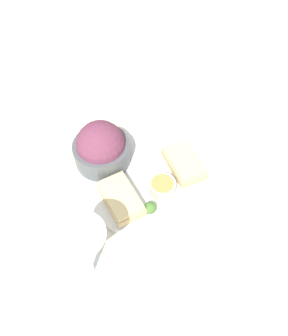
{
  "coord_description": "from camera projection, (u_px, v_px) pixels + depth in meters",
  "views": [
    {
      "loc": [
        -0.38,
        0.12,
        0.58
      ],
      "look_at": [
        0.0,
        0.0,
        0.03
      ],
      "focal_mm": 35.0,
      "sensor_mm": 36.0,
      "label": 1
    }
  ],
  "objects": [
    {
      "name": "cheese_toast_near",
      "position": [
        184.0,
        163.0,
        0.69
      ],
      "size": [
        0.11,
        0.07,
        0.03
      ],
      "color": "#D1B27F",
      "rests_on": "dinner_plate"
    },
    {
      "name": "cheese_toast_far",
      "position": [
        121.0,
        198.0,
        0.64
      ],
      "size": [
        0.11,
        0.08,
        0.03
      ],
      "color": "#D1B27F",
      "rests_on": "dinner_plate"
    },
    {
      "name": "ground_plane",
      "position": [
        144.0,
        177.0,
        0.7
      ],
      "size": [
        4.0,
        4.0,
        0.0
      ],
      "primitive_type": "plane",
      "color": "beige"
    },
    {
      "name": "garnish",
      "position": [
        150.0,
        208.0,
        0.63
      ],
      "size": [
        0.02,
        0.02,
        0.02
      ],
      "color": "#477533",
      "rests_on": "dinner_plate"
    },
    {
      "name": "dinner_plate",
      "position": [
        144.0,
        175.0,
        0.7
      ],
      "size": [
        0.28,
        0.28,
        0.01
      ],
      "color": "silver",
      "rests_on": "ground_plane"
    },
    {
      "name": "sauce_ramekin",
      "position": [
        162.0,
        186.0,
        0.66
      ],
      "size": [
        0.06,
        0.06,
        0.03
      ],
      "color": "beige",
      "rests_on": "dinner_plate"
    },
    {
      "name": "wine_glass",
      "position": [
        84.0,
        247.0,
        0.5
      ],
      "size": [
        0.08,
        0.08,
        0.15
      ],
      "color": "silver",
      "rests_on": "ground_plane"
    },
    {
      "name": "salad_bowl",
      "position": [
        101.0,
        148.0,
        0.68
      ],
      "size": [
        0.12,
        0.12,
        0.1
      ],
      "color": "#4C5156",
      "rests_on": "dinner_plate"
    }
  ]
}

